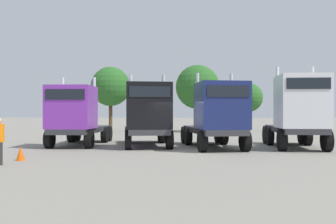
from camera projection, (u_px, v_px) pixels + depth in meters
name	position (u px, v px, depth m)	size (l,w,h in m)	color
ground	(178.00, 152.00, 18.14)	(200.00, 200.00, 0.00)	gray
semi_truck_purple	(76.00, 116.00, 20.90)	(2.91, 6.32, 4.05)	#333338
semi_truck_black	(148.00, 115.00, 20.36)	(3.82, 6.52, 4.16)	#333338
semi_truck_navy	(218.00, 115.00, 19.26)	(3.92, 6.61, 4.11)	#333338
semi_truck_white	(299.00, 111.00, 19.35)	(2.65, 5.79, 4.51)	#333338
traffic_cone_near	(21.00, 153.00, 14.87)	(0.36, 0.36, 0.58)	#F2590C
oak_far_left	(111.00, 87.00, 36.42)	(3.95, 3.95, 6.52)	#4C3823
oak_far_centre	(198.00, 87.00, 35.63)	(4.33, 4.33, 6.61)	#4C3823
oak_far_right	(248.00, 98.00, 37.50)	(3.01, 3.01, 4.98)	#4C3823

